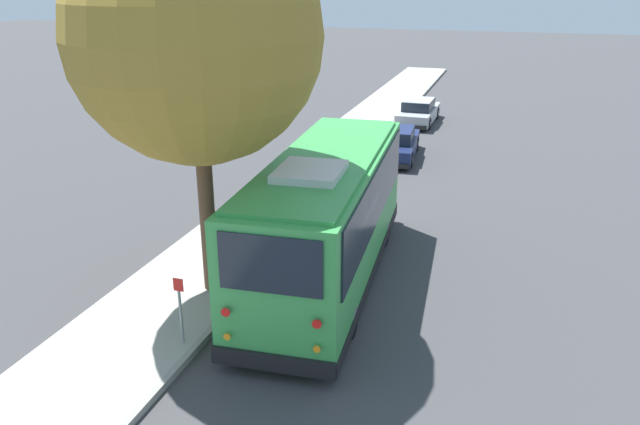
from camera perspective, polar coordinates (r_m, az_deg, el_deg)
name	(u,v)px	position (r m, az deg, el deg)	size (l,w,h in m)	color
ground_plane	(321,302)	(15.21, 0.09, -8.18)	(160.00, 160.00, 0.00)	#3D3D3F
sidewalk_slab	(193,279)	(16.43, -11.58, -6.01)	(80.00, 3.05, 0.15)	#A3A099
curb_strip	(250,288)	(15.77, -6.45, -6.89)	(80.00, 0.14, 0.15)	gray
shuttle_bus	(326,212)	(15.49, 0.59, 0.01)	(9.21, 3.26, 3.49)	green
parked_sedan_navy	(395,144)	(27.07, 6.88, 6.24)	(4.50, 2.05, 1.29)	#19234C
parked_sedan_silver	(418,112)	(33.80, 8.98, 9.06)	(4.47, 1.80, 1.26)	#A8AAAF
street_tree	(197,17)	(14.20, -11.19, 17.10)	(5.55, 5.55, 9.63)	brown
sign_post_near	(180,310)	(13.35, -12.64, -8.68)	(0.06, 0.22, 1.49)	gray
sign_post_far	(221,270)	(14.82, -9.00, -5.19)	(0.06, 0.22, 1.54)	gray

